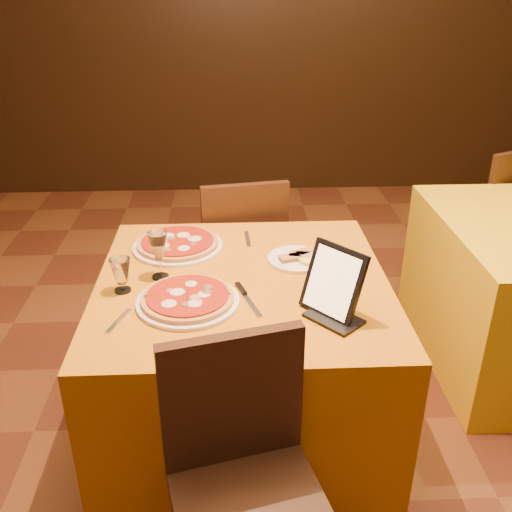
{
  "coord_description": "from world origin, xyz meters",
  "views": [
    {
      "loc": [
        -0.25,
        -1.49,
        1.8
      ],
      "look_at": [
        -0.16,
        0.38,
        0.86
      ],
      "focal_mm": 40.0,
      "sensor_mm": 36.0,
      "label": 1
    }
  ],
  "objects_px": {
    "chair_side_far": "(482,215)",
    "water_glass": "(121,275)",
    "wine_glass": "(159,255)",
    "chair_main_far": "(239,254)",
    "pizza_near": "(188,299)",
    "pizza_far": "(178,244)",
    "tablet": "(333,281)",
    "chair_main_near": "(251,508)",
    "main_table": "(244,360)"
  },
  "relations": [
    {
      "from": "chair_side_far",
      "to": "water_glass",
      "type": "height_order",
      "value": "chair_side_far"
    },
    {
      "from": "wine_glass",
      "to": "chair_main_far",
      "type": "bearing_deg",
      "value": 68.23
    },
    {
      "from": "chair_main_far",
      "to": "pizza_near",
      "type": "relative_size",
      "value": 2.5
    },
    {
      "from": "water_glass",
      "to": "pizza_far",
      "type": "bearing_deg",
      "value": 64.07
    },
    {
      "from": "chair_side_far",
      "to": "wine_glass",
      "type": "bearing_deg",
      "value": 9.71
    },
    {
      "from": "water_glass",
      "to": "tablet",
      "type": "bearing_deg",
      "value": -13.73
    },
    {
      "from": "pizza_far",
      "to": "tablet",
      "type": "xyz_separation_m",
      "value": [
        0.56,
        -0.54,
        0.1
      ]
    },
    {
      "from": "chair_main_far",
      "to": "wine_glass",
      "type": "height_order",
      "value": "wine_glass"
    },
    {
      "from": "chair_main_near",
      "to": "pizza_near",
      "type": "relative_size",
      "value": 2.5
    },
    {
      "from": "chair_main_far",
      "to": "wine_glass",
      "type": "bearing_deg",
      "value": 59.07
    },
    {
      "from": "chair_main_near",
      "to": "chair_side_far",
      "type": "xyz_separation_m",
      "value": [
        1.51,
        2.08,
        0.0
      ]
    },
    {
      "from": "chair_main_near",
      "to": "chair_main_far",
      "type": "bearing_deg",
      "value": 76.09
    },
    {
      "from": "pizza_far",
      "to": "wine_glass",
      "type": "bearing_deg",
      "value": -100.18
    },
    {
      "from": "pizza_near",
      "to": "pizza_far",
      "type": "distance_m",
      "value": 0.46
    },
    {
      "from": "pizza_near",
      "to": "wine_glass",
      "type": "relative_size",
      "value": 1.92
    },
    {
      "from": "chair_side_far",
      "to": "pizza_far",
      "type": "xyz_separation_m",
      "value": [
        -1.78,
        -1.0,
        0.31
      ]
    },
    {
      "from": "chair_main_near",
      "to": "pizza_near",
      "type": "xyz_separation_m",
      "value": [
        -0.2,
        0.62,
        0.31
      ]
    },
    {
      "from": "chair_main_far",
      "to": "chair_side_far",
      "type": "bearing_deg",
      "value": -171.62
    },
    {
      "from": "main_table",
      "to": "tablet",
      "type": "height_order",
      "value": "tablet"
    },
    {
      "from": "chair_main_near",
      "to": "pizza_far",
      "type": "distance_m",
      "value": 1.15
    },
    {
      "from": "main_table",
      "to": "pizza_near",
      "type": "xyz_separation_m",
      "value": [
        -0.2,
        -0.16,
        0.39
      ]
    },
    {
      "from": "water_glass",
      "to": "chair_main_near",
      "type": "bearing_deg",
      "value": -58.65
    },
    {
      "from": "chair_main_near",
      "to": "tablet",
      "type": "height_order",
      "value": "tablet"
    },
    {
      "from": "chair_main_far",
      "to": "wine_glass",
      "type": "distance_m",
      "value": 0.93
    },
    {
      "from": "main_table",
      "to": "pizza_near",
      "type": "distance_m",
      "value": 0.47
    },
    {
      "from": "pizza_far",
      "to": "wine_glass",
      "type": "distance_m",
      "value": 0.28
    },
    {
      "from": "pizza_near",
      "to": "water_glass",
      "type": "distance_m",
      "value": 0.27
    },
    {
      "from": "main_table",
      "to": "water_glass",
      "type": "relative_size",
      "value": 8.46
    },
    {
      "from": "wine_glass",
      "to": "tablet",
      "type": "xyz_separation_m",
      "value": [
        0.61,
        -0.28,
        0.03
      ]
    },
    {
      "from": "pizza_near",
      "to": "main_table",
      "type": "bearing_deg",
      "value": 39.16
    },
    {
      "from": "chair_main_far",
      "to": "chair_main_near",
      "type": "bearing_deg",
      "value": 80.84
    },
    {
      "from": "pizza_far",
      "to": "water_glass",
      "type": "xyz_separation_m",
      "value": [
        -0.17,
        -0.36,
        0.05
      ]
    },
    {
      "from": "wine_glass",
      "to": "chair_main_near",
      "type": "bearing_deg",
      "value": -69.12
    },
    {
      "from": "main_table",
      "to": "pizza_far",
      "type": "distance_m",
      "value": 0.56
    },
    {
      "from": "chair_main_far",
      "to": "chair_side_far",
      "type": "distance_m",
      "value": 1.58
    },
    {
      "from": "main_table",
      "to": "wine_glass",
      "type": "height_order",
      "value": "wine_glass"
    },
    {
      "from": "pizza_near",
      "to": "chair_main_near",
      "type": "bearing_deg",
      "value": -72.47
    },
    {
      "from": "chair_side_far",
      "to": "pizza_near",
      "type": "distance_m",
      "value": 2.26
    },
    {
      "from": "pizza_far",
      "to": "chair_main_far",
      "type": "bearing_deg",
      "value": 63.05
    },
    {
      "from": "chair_main_far",
      "to": "tablet",
      "type": "height_order",
      "value": "tablet"
    },
    {
      "from": "main_table",
      "to": "chair_main_near",
      "type": "relative_size",
      "value": 1.21
    },
    {
      "from": "chair_main_near",
      "to": "chair_side_far",
      "type": "distance_m",
      "value": 2.57
    },
    {
      "from": "chair_side_far",
      "to": "wine_glass",
      "type": "xyz_separation_m",
      "value": [
        -1.82,
        -1.26,
        0.39
      ]
    },
    {
      "from": "chair_main_far",
      "to": "chair_side_far",
      "type": "xyz_separation_m",
      "value": [
        1.51,
        0.48,
        0.0
      ]
    },
    {
      "from": "wine_glass",
      "to": "chair_side_far",
      "type": "bearing_deg",
      "value": 34.65
    },
    {
      "from": "pizza_near",
      "to": "tablet",
      "type": "distance_m",
      "value": 0.51
    },
    {
      "from": "main_table",
      "to": "pizza_far",
      "type": "xyz_separation_m",
      "value": [
        -0.27,
        0.29,
        0.39
      ]
    },
    {
      "from": "chair_side_far",
      "to": "water_glass",
      "type": "relative_size",
      "value": 7.0
    },
    {
      "from": "pizza_near",
      "to": "pizza_far",
      "type": "bearing_deg",
      "value": 98.62
    },
    {
      "from": "chair_main_near",
      "to": "water_glass",
      "type": "bearing_deg",
      "value": 107.44
    }
  ]
}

